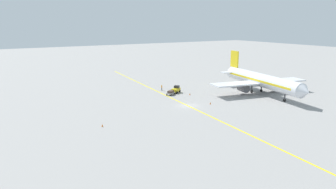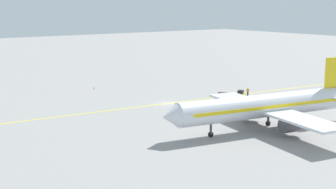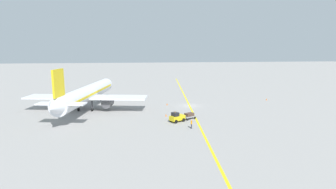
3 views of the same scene
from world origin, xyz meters
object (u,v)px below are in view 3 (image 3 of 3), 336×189
object	(u,v)px
airplane_at_gate	(87,94)
ground_crew_worker	(191,124)
baggage_cart_trailing	(189,115)
traffic_cone_mid_apron	(267,99)
baggage_tug_white	(177,117)
traffic_cone_by_wingtip	(166,115)
traffic_cone_near_nose	(167,104)

from	to	relation	value
airplane_at_gate	ground_crew_worker	distance (m)	27.59
airplane_at_gate	baggage_cart_trailing	bearing A→B (deg)	-26.81
traffic_cone_mid_apron	ground_crew_worker	bearing A→B (deg)	-138.85
airplane_at_gate	baggage_cart_trailing	world-z (taller)	airplane_at_gate
baggage_cart_trailing	traffic_cone_mid_apron	world-z (taller)	baggage_cart_trailing
traffic_cone_mid_apron	airplane_at_gate	bearing A→B (deg)	-173.48
baggage_tug_white	ground_crew_worker	xyz separation A→B (m)	(1.91, -4.65, 0.01)
traffic_cone_by_wingtip	airplane_at_gate	bearing A→B (deg)	154.35
traffic_cone_near_nose	traffic_cone_by_wingtip	distance (m)	10.92
baggage_cart_trailing	traffic_cone_mid_apron	size ratio (longest dim) A/B	5.36
baggage_cart_trailing	ground_crew_worker	size ratio (longest dim) A/B	1.75
airplane_at_gate	ground_crew_worker	xyz separation A→B (m)	(21.14, -17.51, -2.80)
airplane_at_gate	traffic_cone_near_nose	size ratio (longest dim) A/B	64.37
baggage_cart_trailing	traffic_cone_near_nose	bearing A→B (deg)	102.24
airplane_at_gate	traffic_cone_near_nose	world-z (taller)	airplane_at_gate
airplane_at_gate	baggage_cart_trailing	xyz separation A→B (m)	(22.04, -11.13, -2.95)
ground_crew_worker	traffic_cone_near_nose	xyz separation A→B (m)	(-2.03, 19.88, -0.63)
baggage_tug_white	traffic_cone_by_wingtip	distance (m)	4.75
traffic_cone_near_nose	baggage_tug_white	bearing A→B (deg)	-89.55
baggage_tug_white	baggage_cart_trailing	xyz separation A→B (m)	(2.81, 1.73, -0.14)
baggage_cart_trailing	baggage_tug_white	bearing A→B (deg)	-148.40
baggage_tug_white	traffic_cone_by_wingtip	xyz separation A→B (m)	(-1.64, 4.41, -0.63)
baggage_tug_white	traffic_cone_near_nose	size ratio (longest dim) A/B	6.07
airplane_at_gate	traffic_cone_mid_apron	distance (m)	47.80
traffic_cone_by_wingtip	traffic_cone_mid_apron	bearing A→B (deg)	24.97
ground_crew_worker	traffic_cone_mid_apron	world-z (taller)	ground_crew_worker
baggage_tug_white	traffic_cone_near_nose	bearing A→B (deg)	90.45
baggage_cart_trailing	traffic_cone_near_nose	xyz separation A→B (m)	(-2.93, 13.50, -0.49)
baggage_tug_white	traffic_cone_by_wingtip	size ratio (longest dim) A/B	6.07
traffic_cone_near_nose	airplane_at_gate	bearing A→B (deg)	-172.93
traffic_cone_mid_apron	baggage_cart_trailing	bearing A→B (deg)	-146.84
airplane_at_gate	ground_crew_worker	world-z (taller)	airplane_at_gate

